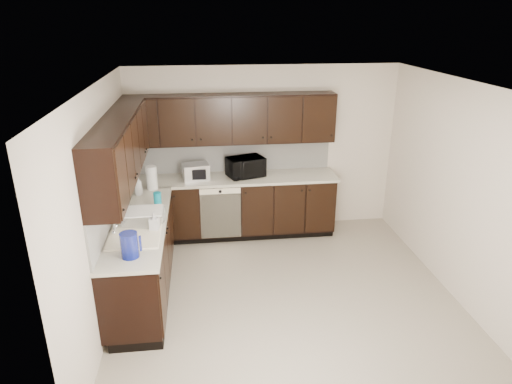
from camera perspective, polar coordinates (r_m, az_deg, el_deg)
floor at (r=5.66m, az=3.71°, el=-12.72°), size 4.00×4.00×0.00m
ceiling at (r=4.74m, az=4.44°, el=13.22°), size 4.00×4.00×0.00m
wall_back at (r=6.93m, az=0.97°, el=5.31°), size 4.00×0.02×2.50m
wall_left at (r=5.10m, az=-18.64°, el=-1.90°), size 0.02×4.00×2.50m
wall_right at (r=5.77m, az=23.94°, el=0.06°), size 0.02×4.00×2.50m
wall_front at (r=3.36m, az=10.56°, el=-13.86°), size 4.00×0.02×2.50m
lower_cabinets at (r=6.34m, az=-7.05°, el=-4.56°), size 3.00×2.80×0.90m
countertop at (r=6.13m, az=-7.28°, el=-0.31°), size 3.03×2.83×0.04m
backsplash at (r=6.25m, az=-9.32°, el=2.54°), size 3.00×2.80×0.48m
upper_cabinets at (r=5.97m, az=-8.58°, el=7.60°), size 3.00×2.80×0.70m
dishwasher at (r=6.56m, az=-4.44°, el=-2.26°), size 0.58×0.04×0.78m
sink at (r=5.18m, az=-14.72°, el=-5.57°), size 0.54×0.82×0.42m
microwave at (r=6.67m, az=-1.32°, el=3.15°), size 0.60×0.50×0.29m
soap_bottle_a at (r=5.12m, az=-12.61°, el=-3.62°), size 0.11×0.11×0.22m
soap_bottle_b at (r=6.17m, az=-14.53°, el=0.83°), size 0.13×0.13×0.27m
toaster_oven at (r=6.61m, az=-7.55°, el=2.55°), size 0.41×0.33×0.23m
storage_bin at (r=5.31m, az=-13.92°, el=-3.14°), size 0.49×0.41×0.16m
blue_pitcher at (r=4.63m, az=-15.55°, el=-6.42°), size 0.22×0.22×0.26m
teal_tumbler at (r=5.69m, az=-12.19°, el=-1.05°), size 0.12×0.12×0.21m
paper_towel_roll at (r=6.33m, az=-12.92°, el=1.75°), size 0.16×0.16×0.32m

